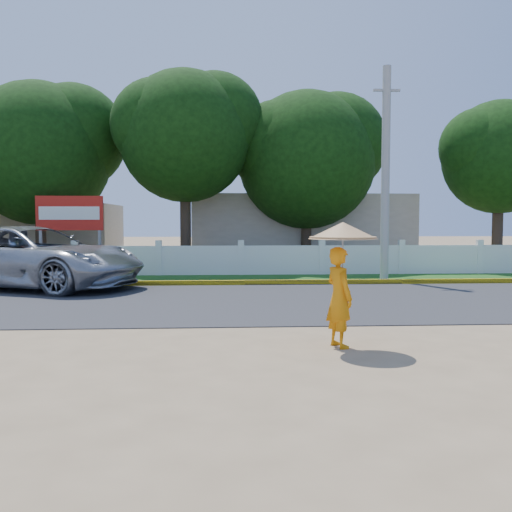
{
  "coord_description": "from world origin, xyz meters",
  "views": [
    {
      "loc": [
        -0.7,
        -9.67,
        2.04
      ],
      "look_at": [
        0.0,
        2.0,
        1.3
      ],
      "focal_mm": 40.0,
      "sensor_mm": 36.0,
      "label": 1
    }
  ],
  "objects": [
    {
      "name": "curb",
      "position": [
        0.0,
        8.05,
        0.08
      ],
      "size": [
        40.0,
        0.18,
        0.16
      ],
      "primitive_type": "cube",
      "color": "yellow",
      "rests_on": "ground"
    },
    {
      "name": "monk_with_parasol",
      "position": [
        1.2,
        -0.71,
        1.31
      ],
      "size": [
        1.1,
        1.1,
        2.01
      ],
      "color": "orange",
      "rests_on": "ground"
    },
    {
      "name": "tree_row",
      "position": [
        -2.89,
        14.21,
        4.71
      ],
      "size": [
        28.48,
        6.97,
        8.09
      ],
      "color": "#473828",
      "rests_on": "ground"
    },
    {
      "name": "billboard",
      "position": [
        -6.44,
        12.3,
        2.14
      ],
      "size": [
        2.5,
        0.13,
        2.95
      ],
      "color": "gray",
      "rests_on": "ground"
    },
    {
      "name": "fence",
      "position": [
        0.0,
        11.2,
        0.55
      ],
      "size": [
        40.0,
        0.1,
        1.1
      ],
      "primitive_type": "cube",
      "color": "silver",
      "rests_on": "ground"
    },
    {
      "name": "road",
      "position": [
        0.0,
        4.5,
        0.01
      ],
      "size": [
        60.0,
        7.0,
        0.02
      ],
      "primitive_type": "cube",
      "color": "#38383A",
      "rests_on": "ground"
    },
    {
      "name": "building_far",
      "position": [
        -10.0,
        19.0,
        1.4
      ],
      "size": [
        8.0,
        5.0,
        2.8
      ],
      "primitive_type": "cube",
      "color": "#B7AD99",
      "rests_on": "ground"
    },
    {
      "name": "utility_pole",
      "position": [
        4.77,
        9.17,
        3.56
      ],
      "size": [
        0.28,
        0.28,
        7.12
      ],
      "primitive_type": "cylinder",
      "color": "#979794",
      "rests_on": "ground"
    },
    {
      "name": "grass_verge",
      "position": [
        0.0,
        9.75,
        0.01
      ],
      "size": [
        60.0,
        3.5,
        0.03
      ],
      "primitive_type": "cube",
      "color": "#2D601E",
      "rests_on": "ground"
    },
    {
      "name": "vehicle",
      "position": [
        -6.31,
        7.54,
        0.93
      ],
      "size": [
        7.35,
        5.3,
        1.86
      ],
      "primitive_type": "imported",
      "rotation": [
        0.0,
        0.0,
        1.2
      ],
      "color": "#A1A3A9",
      "rests_on": "ground"
    },
    {
      "name": "ground",
      "position": [
        0.0,
        0.0,
        0.0
      ],
      "size": [
        120.0,
        120.0,
        0.0
      ],
      "primitive_type": "plane",
      "color": "#9E8460",
      "rests_on": "ground"
    },
    {
      "name": "building_near",
      "position": [
        3.0,
        18.0,
        1.6
      ],
      "size": [
        10.0,
        6.0,
        3.2
      ],
      "primitive_type": "cube",
      "color": "#B7AD99",
      "rests_on": "ground"
    }
  ]
}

